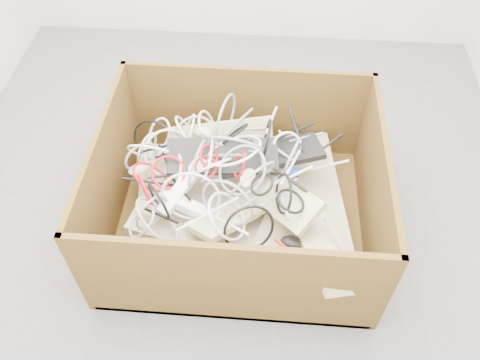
# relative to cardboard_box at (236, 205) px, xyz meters

# --- Properties ---
(ground) EXTENTS (3.00, 3.00, 0.00)m
(ground) POSITION_rel_cardboard_box_xyz_m (-0.05, 0.12, -0.14)
(ground) COLOR #525254
(ground) RESTS_ON ground
(cardboard_box) EXTENTS (1.23, 1.02, 0.57)m
(cardboard_box) POSITION_rel_cardboard_box_xyz_m (0.00, 0.00, 0.00)
(cardboard_box) COLOR #3A280E
(cardboard_box) RESTS_ON ground
(keyboard_pile) EXTENTS (1.08, 0.94, 0.37)m
(keyboard_pile) POSITION_rel_cardboard_box_xyz_m (0.05, -0.01, 0.14)
(keyboard_pile) COLOR beige
(keyboard_pile) RESTS_ON cardboard_box
(mice_scatter) EXTENTS (0.82, 0.68, 0.21)m
(mice_scatter) POSITION_rel_cardboard_box_xyz_m (-0.04, -0.04, 0.20)
(mice_scatter) COLOR beige
(mice_scatter) RESTS_ON keyboard_pile
(power_strip_left) EXTENTS (0.19, 0.28, 0.12)m
(power_strip_left) POSITION_rel_cardboard_box_xyz_m (-0.22, -0.10, 0.23)
(power_strip_left) COLOR white
(power_strip_left) RESTS_ON keyboard_pile
(power_strip_right) EXTENTS (0.28, 0.13, 0.09)m
(power_strip_right) POSITION_rel_cardboard_box_xyz_m (-0.18, -0.18, 0.20)
(power_strip_right) COLOR white
(power_strip_right) RESTS_ON keyboard_pile
(vga_plug) EXTENTS (0.05, 0.05, 0.03)m
(vga_plug) POSITION_rel_cardboard_box_xyz_m (0.26, 0.04, 0.21)
(vga_plug) COLOR #0B27AD
(vga_plug) RESTS_ON keyboard_pile
(cable_tangle) EXTENTS (1.07, 0.87, 0.52)m
(cable_tangle) POSITION_rel_cardboard_box_xyz_m (-0.14, 0.00, 0.26)
(cable_tangle) COLOR silver
(cable_tangle) RESTS_ON keyboard_pile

